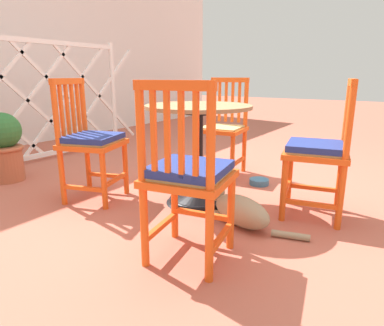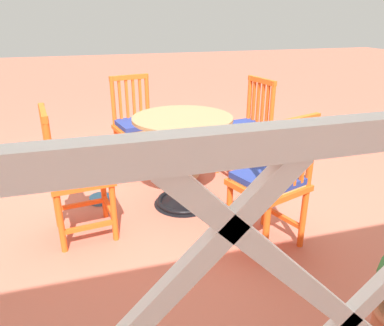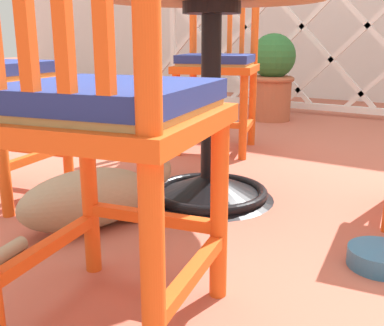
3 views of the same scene
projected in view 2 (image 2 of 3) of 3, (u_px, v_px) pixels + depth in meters
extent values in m
plane|color=#BC604C|center=(171.00, 203.00, 3.06)|extent=(24.00, 24.00, 0.00)
cone|color=black|center=(183.00, 198.00, 3.03)|extent=(0.48, 0.48, 0.10)
torus|color=black|center=(183.00, 200.00, 3.04)|extent=(0.44, 0.44, 0.04)
cylinder|color=black|center=(183.00, 161.00, 2.91)|extent=(0.07, 0.07, 0.66)
cylinder|color=black|center=(183.00, 123.00, 2.79)|extent=(0.20, 0.20, 0.04)
cylinder|color=#9E754C|center=(183.00, 118.00, 2.78)|extent=(0.76, 0.76, 0.02)
cylinder|color=#EA5619|center=(162.00, 152.00, 3.53)|extent=(0.04, 0.04, 0.45)
cylinder|color=#EA5619|center=(128.00, 158.00, 3.38)|extent=(0.04, 0.04, 0.45)
cylinder|color=#EA5619|center=(148.00, 120.00, 3.72)|extent=(0.04, 0.04, 0.91)
cylinder|color=#EA5619|center=(115.00, 124.00, 3.57)|extent=(0.04, 0.04, 0.91)
cube|color=#EA5619|center=(156.00, 155.00, 3.70)|extent=(0.10, 0.34, 0.03)
cube|color=#EA5619|center=(123.00, 161.00, 3.55)|extent=(0.10, 0.34, 0.03)
cube|color=#EA5619|center=(146.00, 160.00, 3.47)|extent=(0.34, 0.10, 0.03)
cube|color=#EA5619|center=(138.00, 129.00, 3.51)|extent=(0.47, 0.47, 0.04)
cube|color=tan|center=(138.00, 127.00, 3.50)|extent=(0.41, 0.41, 0.02)
cube|color=#EA5619|center=(140.00, 98.00, 3.60)|extent=(0.03, 0.02, 0.39)
cube|color=#EA5619|center=(134.00, 99.00, 3.57)|extent=(0.03, 0.02, 0.39)
cube|color=#EA5619|center=(127.00, 100.00, 3.54)|extent=(0.03, 0.02, 0.39)
cube|color=#EA5619|center=(120.00, 101.00, 3.51)|extent=(0.03, 0.02, 0.39)
cube|color=#EA5619|center=(129.00, 77.00, 3.48)|extent=(0.38, 0.11, 0.04)
cube|color=navy|center=(138.00, 124.00, 3.49)|extent=(0.43, 0.43, 0.04)
cylinder|color=#EA5619|center=(104.00, 190.00, 2.77)|extent=(0.04, 0.04, 0.45)
cylinder|color=#EA5619|center=(114.00, 211.00, 2.48)|extent=(0.04, 0.04, 0.45)
cylinder|color=#EA5619|center=(51.00, 169.00, 2.55)|extent=(0.04, 0.04, 0.91)
cylinder|color=#EA5619|center=(55.00, 189.00, 2.27)|extent=(0.04, 0.04, 0.91)
cube|color=#EA5619|center=(81.00, 204.00, 2.74)|extent=(0.34, 0.07, 0.03)
cube|color=#EA5619|center=(89.00, 227.00, 2.45)|extent=(0.34, 0.07, 0.03)
cube|color=#EA5619|center=(109.00, 206.00, 2.64)|extent=(0.07, 0.34, 0.03)
cube|color=#EA5619|center=(80.00, 177.00, 2.48)|extent=(0.45, 0.45, 0.04)
cube|color=tan|center=(80.00, 174.00, 2.47)|extent=(0.39, 0.39, 0.02)
cube|color=#EA5619|center=(47.00, 141.00, 2.41)|extent=(0.02, 0.03, 0.39)
cube|color=#EA5619|center=(48.00, 144.00, 2.35)|extent=(0.02, 0.03, 0.39)
cube|color=#EA5619|center=(48.00, 147.00, 2.30)|extent=(0.02, 0.03, 0.39)
cube|color=#EA5619|center=(49.00, 151.00, 2.24)|extent=(0.02, 0.03, 0.39)
cube|color=#EA5619|center=(43.00, 113.00, 2.25)|extent=(0.08, 0.38, 0.04)
cylinder|color=#EA5619|center=(229.00, 210.00, 2.49)|extent=(0.04, 0.04, 0.45)
cylinder|color=#EA5619|center=(265.00, 197.00, 2.67)|extent=(0.04, 0.04, 0.45)
cylinder|color=#EA5619|center=(269.00, 199.00, 2.14)|extent=(0.04, 0.04, 0.91)
cylinder|color=#EA5619|center=(307.00, 184.00, 2.32)|extent=(0.04, 0.04, 0.91)
cube|color=#EA5619|center=(246.00, 232.00, 2.39)|extent=(0.13, 0.33, 0.03)
cube|color=#EA5619|center=(282.00, 217.00, 2.57)|extent=(0.13, 0.33, 0.03)
cube|color=#EA5619|center=(248.00, 210.00, 2.60)|extent=(0.33, 0.13, 0.03)
cube|color=#EA5619|center=(268.00, 185.00, 2.37)|extent=(0.51, 0.51, 0.04)
cube|color=tan|center=(268.00, 182.00, 2.36)|extent=(0.44, 0.44, 0.02)
cube|color=#EA5619|center=(281.00, 160.00, 2.09)|extent=(0.03, 0.03, 0.39)
cube|color=#EA5619|center=(289.00, 158.00, 2.13)|extent=(0.03, 0.03, 0.39)
cube|color=#EA5619|center=(297.00, 155.00, 2.16)|extent=(0.03, 0.03, 0.39)
cube|color=#EA5619|center=(304.00, 153.00, 2.20)|extent=(0.03, 0.03, 0.39)
cube|color=#EA5619|center=(297.00, 121.00, 2.07)|extent=(0.37, 0.15, 0.04)
cube|color=navy|center=(269.00, 177.00, 2.35)|extent=(0.46, 0.46, 0.04)
cylinder|color=#EA5619|center=(237.00, 162.00, 3.28)|extent=(0.04, 0.04, 0.45)
cylinder|color=#EA5619|center=(217.00, 151.00, 3.56)|extent=(0.04, 0.04, 0.45)
cylinder|color=#EA5619|center=(270.00, 132.00, 3.34)|extent=(0.04, 0.04, 0.91)
cylinder|color=#EA5619|center=(248.00, 123.00, 3.62)|extent=(0.04, 0.04, 0.91)
cube|color=#EA5619|center=(252.00, 168.00, 3.38)|extent=(0.34, 0.09, 0.03)
cube|color=#EA5619|center=(232.00, 156.00, 3.66)|extent=(0.34, 0.09, 0.03)
cube|color=#EA5619|center=(227.00, 162.00, 3.44)|extent=(0.09, 0.34, 0.03)
cube|color=#EA5619|center=(243.00, 132.00, 3.41)|extent=(0.47, 0.47, 0.04)
cube|color=tan|center=(244.00, 130.00, 3.40)|extent=(0.41, 0.41, 0.02)
cube|color=#EA5619|center=(267.00, 106.00, 3.31)|extent=(0.02, 0.03, 0.39)
cube|color=#EA5619|center=(263.00, 105.00, 3.36)|extent=(0.02, 0.03, 0.39)
cube|color=#EA5619|center=(258.00, 103.00, 3.42)|extent=(0.02, 0.03, 0.39)
cube|color=#EA5619|center=(254.00, 102.00, 3.48)|extent=(0.02, 0.03, 0.39)
cube|color=#EA5619|center=(262.00, 81.00, 3.31)|extent=(0.10, 0.38, 0.04)
cube|color=navy|center=(244.00, 127.00, 3.39)|extent=(0.42, 0.42, 0.04)
ellipsoid|color=#9E896B|center=(190.00, 170.00, 3.46)|extent=(0.34, 0.48, 0.19)
ellipsoid|color=silver|center=(189.00, 175.00, 3.37)|extent=(0.20, 0.22, 0.14)
sphere|color=#9E896B|center=(188.00, 175.00, 3.21)|extent=(0.12, 0.12, 0.12)
ellipsoid|color=silver|center=(187.00, 178.00, 3.17)|extent=(0.06, 0.06, 0.04)
cone|color=#9E896B|center=(191.00, 169.00, 3.20)|extent=(0.04, 0.04, 0.04)
cone|color=#9E896B|center=(184.00, 169.00, 3.20)|extent=(0.04, 0.04, 0.04)
ellipsoid|color=#9E896B|center=(195.00, 184.00, 3.33)|extent=(0.09, 0.13, 0.05)
ellipsoid|color=#9E896B|center=(182.00, 183.00, 3.34)|extent=(0.09, 0.13, 0.05)
cylinder|color=#9E896B|center=(182.00, 164.00, 3.78)|extent=(0.09, 0.22, 0.04)
cylinder|color=teal|center=(100.00, 199.00, 3.06)|extent=(0.17, 0.17, 0.05)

